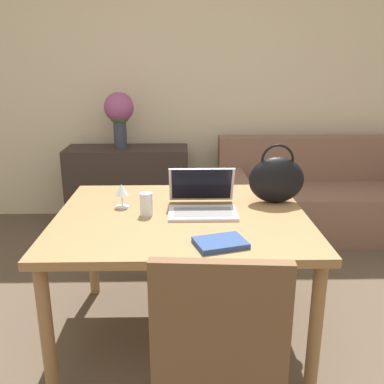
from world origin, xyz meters
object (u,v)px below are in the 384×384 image
Objects in this scene: chair at (218,360)px; flower_vase at (119,112)px; couch at (324,200)px; laptop at (202,199)px; drinking_glass at (146,204)px; wine_glass at (122,191)px; handbag at (276,179)px.

flower_vase is at bearing 108.54° from chair.
laptop reaches higher than couch.
flower_vase is at bearing 173.55° from couch.
wine_glass reaches higher than drinking_glass.
handbag is 0.68× the size of flower_vase.
laptop is at bearing -128.56° from couch.
wine_glass is at bearing 173.15° from laptop.
chair is 0.50× the size of couch.
handbag reaches higher than chair.
chair is 7.37× the size of wine_glass.
drinking_glass is at bearing -42.21° from wine_glass.
wine_glass is at bearing -138.46° from couch.
chair is at bearing -110.90° from handbag.
couch is at bearing 46.62° from drinking_glass.
couch is 5.66× the size of handbag.
flower_vase reaches higher than drinking_glass.
handbag is (0.84, 0.06, 0.05)m from wine_glass.
laptop is at bearing 14.68° from drinking_glass.
drinking_glass is at bearing -133.38° from couch.
laptop reaches higher than drinking_glass.
flower_vase reaches higher than laptop.
drinking_glass is (-0.30, 0.86, 0.27)m from chair.
handbag is 1.90m from flower_vase.
laptop is at bearing -68.54° from flower_vase.
flower_vase is (-0.23, 1.62, 0.24)m from wine_glass.
laptop is 1.06× the size of handbag.
flower_vase is (-1.83, 0.21, 0.76)m from couch.
chair is 1.93× the size of flower_vase.
wine_glass is (-0.44, 0.99, 0.30)m from chair.
chair is at bearing -70.60° from drinking_glass.
handbag reaches higher than drinking_glass.
drinking_glass is at bearing -165.02° from handbag.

